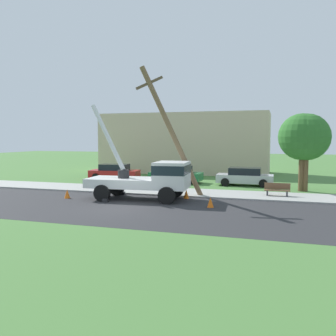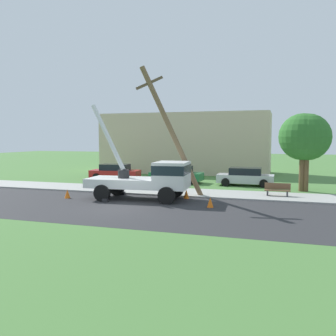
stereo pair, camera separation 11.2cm
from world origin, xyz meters
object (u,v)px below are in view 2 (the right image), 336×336
Objects in this scene: traffic_cone_ahead at (210,202)px; parked_sedan_green at (176,174)px; utility_truck at (151,177)px; traffic_cone_behind at (67,194)px; roadside_tree_near at (307,137)px; parked_sedan_red at (115,172)px; leaning_utility_pole at (171,131)px; park_bench at (277,190)px; roadside_tree_far at (303,137)px; traffic_cone_curbside at (186,194)px; parked_sedan_silver at (245,177)px.

parked_sedan_green is at bearing 115.86° from traffic_cone_ahead.
utility_truck is 5.46m from traffic_cone_behind.
traffic_cone_behind is at bearing -152.11° from roadside_tree_near.
traffic_cone_behind is 16.73m from roadside_tree_near.
parked_sedan_red is at bearing 175.74° from parked_sedan_green.
leaning_utility_pole reaches higher than traffic_cone_ahead.
traffic_cone_ahead is at bearing -1.83° from traffic_cone_behind.
utility_truck is at bearing -122.75° from leaning_utility_pole.
park_bench is at bearing -119.56° from roadside_tree_near.
traffic_cone_behind is 16.48m from roadside_tree_far.
utility_truck is at bearing -150.46° from traffic_cone_curbside.
leaning_utility_pole is at bearing 138.69° from traffic_cone_ahead.
utility_truck is 1.55× the size of parked_sedan_green.
leaning_utility_pole reaches higher than traffic_cone_behind.
park_bench reaches higher than traffic_cone_behind.
traffic_cone_behind is at bearing -160.90° from park_bench.
parked_sedan_silver is 2.77× the size of park_bench.
parked_sedan_silver is (2.89, 7.47, 0.43)m from traffic_cone_curbside.
traffic_cone_curbside is (7.16, 2.13, 0.00)m from traffic_cone_behind.
roadside_tree_near is 0.29m from roadside_tree_far.
parked_sedan_red is 16.27m from roadside_tree_far.
parked_sedan_red is at bearing 171.02° from roadside_tree_far.
parked_sedan_silver reaches higher than traffic_cone_curbside.
roadside_tree_near is at bearing -23.96° from parked_sedan_silver.
parked_sedan_green is at bearing 110.71° from traffic_cone_curbside.
traffic_cone_behind is at bearing -151.60° from roadside_tree_far.
park_bench is at bearing -64.27° from parked_sedan_silver.
traffic_cone_ahead is 9.15m from traffic_cone_behind.
leaning_utility_pole is at bearing -118.69° from parked_sedan_silver.
parked_sedan_silver is at bearing 115.73° from park_bench.
parked_sedan_silver is at bearing 61.31° from leaning_utility_pole.
parked_sedan_silver is 5.51m from roadside_tree_far.
traffic_cone_ahead is 5.78m from park_bench.
traffic_cone_ahead is (3.04, -2.68, -3.94)m from leaning_utility_pole.
parked_sedan_red is 0.83× the size of roadside_tree_far.
parked_sedan_green reaches higher than traffic_cone_behind.
utility_truck reaches higher than parked_sedan_red.
leaning_utility_pole is 9.88m from roadside_tree_near.
traffic_cone_ahead is 0.13× the size of parked_sedan_silver.
parked_sedan_green and parked_sedan_silver have the same top height.
parked_sedan_green reaches higher than traffic_cone_curbside.
parked_sedan_green is at bearing 147.15° from park_bench.
traffic_cone_ahead is 1.00× the size of traffic_cone_curbside.
traffic_cone_curbside is 8.11m from parked_sedan_green.
parked_sedan_silver reaches higher than traffic_cone_behind.
parked_sedan_silver is (11.66, -0.54, 0.00)m from parked_sedan_red.
traffic_cone_ahead is at bearing -64.14° from parked_sedan_green.
roadside_tree_far is (1.57, 3.30, 3.37)m from park_bench.
roadside_tree_near reaches higher than traffic_cone_behind.
roadside_tree_far reaches higher than park_bench.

